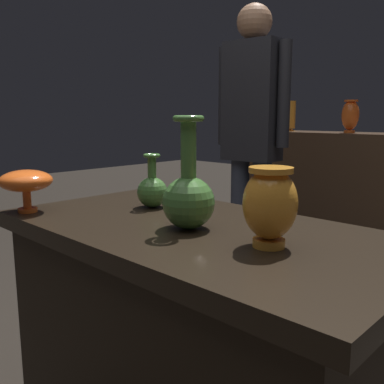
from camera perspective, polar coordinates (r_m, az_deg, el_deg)
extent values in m
cube|color=black|center=(1.40, 0.42, -21.61)|extent=(1.10, 0.59, 0.75)
cube|color=black|center=(1.23, 0.45, -5.58)|extent=(1.20, 0.64, 0.05)
sphere|color=#477A38|center=(1.18, -0.47, -1.45)|extent=(0.15, 0.15, 0.15)
cylinder|color=#477A38|center=(1.16, -0.48, 5.63)|extent=(0.04, 0.04, 0.17)
torus|color=#477A38|center=(1.15, -0.48, 9.79)|extent=(0.08, 0.08, 0.02)
cylinder|color=orange|center=(1.04, 10.20, -6.68)|extent=(0.08, 0.08, 0.02)
ellipsoid|color=orange|center=(1.02, 10.37, -1.55)|extent=(0.13, 0.13, 0.17)
cylinder|color=orange|center=(1.01, 10.51, 2.92)|extent=(0.10, 0.10, 0.01)
cylinder|color=#E55B1E|center=(1.49, -21.07, -2.25)|extent=(0.06, 0.06, 0.01)
cylinder|color=#E55B1E|center=(1.49, -21.15, -0.97)|extent=(0.03, 0.03, 0.05)
ellipsoid|color=#E55B1E|center=(1.48, -21.31, 1.41)|extent=(0.17, 0.17, 0.07)
sphere|color=#477A38|center=(1.46, -5.32, -0.04)|extent=(0.10, 0.10, 0.10)
cylinder|color=#477A38|center=(1.45, -5.37, 3.26)|extent=(0.03, 0.03, 0.08)
torus|color=#477A38|center=(1.45, -5.40, 4.87)|extent=(0.06, 0.06, 0.01)
cone|color=orange|center=(3.59, 12.93, 8.10)|extent=(0.09, 0.09, 0.02)
cylinder|color=orange|center=(3.59, 13.01, 10.01)|extent=(0.08, 0.08, 0.22)
cylinder|color=#E55B1E|center=(3.31, 20.25, 7.58)|extent=(0.08, 0.08, 0.02)
ellipsoid|color=#E55B1E|center=(3.30, 20.37, 9.59)|extent=(0.12, 0.12, 0.21)
cylinder|color=#E55B1E|center=(3.31, 20.48, 11.34)|extent=(0.10, 0.10, 0.01)
cylinder|color=#333847|center=(2.59, 9.08, -5.32)|extent=(0.11, 0.11, 0.85)
cylinder|color=#333847|center=(2.67, 6.30, -4.80)|extent=(0.11, 0.11, 0.85)
cube|color=#232328|center=(2.54, 8.08, 11.84)|extent=(0.33, 0.20, 0.68)
sphere|color=#9E7051|center=(2.59, 8.34, 21.54)|extent=(0.20, 0.20, 0.20)
cylinder|color=#232328|center=(2.44, 12.19, 12.58)|extent=(0.07, 0.07, 0.57)
cylinder|color=#232328|center=(2.65, 4.33, 12.56)|extent=(0.07, 0.07, 0.57)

